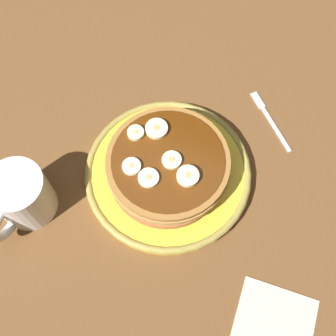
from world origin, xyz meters
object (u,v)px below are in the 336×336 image
at_px(banana_slice_1, 188,176).
at_px(banana_slice_3, 157,129).
at_px(coffee_mug, 21,197).
at_px(napkin, 274,326).
at_px(fork, 269,117).
at_px(banana_slice_4, 149,178).
at_px(banana_slice_2, 132,167).
at_px(banana_slice_5, 136,133).
at_px(banana_slice_0, 172,160).
at_px(pancake_stack, 169,167).
at_px(plate, 168,173).

distance_m(banana_slice_1, banana_slice_3, 0.09).
relative_size(coffee_mug, napkin, 1.10).
relative_size(napkin, fork, 1.06).
distance_m(banana_slice_4, napkin, 0.28).
distance_m(banana_slice_2, banana_slice_5, 0.06).
relative_size(banana_slice_0, banana_slice_3, 0.85).
bearing_deg(coffee_mug, fork, 137.90).
height_order(banana_slice_0, coffee_mug, coffee_mug).
distance_m(pancake_stack, banana_slice_2, 0.06).
bearing_deg(plate, napkin, 57.90).
bearing_deg(plate, pancake_stack, 48.01).
bearing_deg(banana_slice_5, napkin, 60.98).
bearing_deg(plate, banana_slice_1, 70.08).
height_order(plate, banana_slice_5, banana_slice_5).
distance_m(plate, napkin, 0.28).
bearing_deg(plate, banana_slice_3, -135.75).
xyz_separation_m(banana_slice_5, napkin, (0.17, 0.30, -0.06)).
height_order(pancake_stack, fork, pancake_stack).
xyz_separation_m(banana_slice_4, coffee_mug, (0.10, -0.16, -0.02)).
xyz_separation_m(pancake_stack, banana_slice_3, (-0.04, -0.04, 0.02)).
relative_size(plate, banana_slice_3, 7.59).
height_order(banana_slice_4, coffee_mug, coffee_mug).
bearing_deg(pancake_stack, napkin, 57.98).
bearing_deg(banana_slice_0, napkin, 57.25).
bearing_deg(banana_slice_5, banana_slice_1, 72.38).
height_order(banana_slice_3, coffee_mug, coffee_mug).
height_order(banana_slice_0, napkin, banana_slice_0).
distance_m(pancake_stack, banana_slice_4, 0.05).
relative_size(banana_slice_2, coffee_mug, 0.24).
bearing_deg(banana_slice_3, plate, 44.25).
xyz_separation_m(plate, pancake_stack, (0.00, 0.00, 0.03)).
bearing_deg(coffee_mug, banana_slice_1, 121.11).
bearing_deg(banana_slice_2, banana_slice_1, 104.07).
relative_size(pancake_stack, napkin, 1.84).
bearing_deg(pancake_stack, coffee_mug, -51.24).
height_order(banana_slice_1, banana_slice_5, banana_slice_1).
xyz_separation_m(banana_slice_4, banana_slice_5, (-0.06, -0.05, 0.00)).
relative_size(plate, banana_slice_0, 8.95).
height_order(pancake_stack, coffee_mug, coffee_mug).
relative_size(plate, pancake_stack, 1.33).
height_order(pancake_stack, banana_slice_4, banana_slice_4).
bearing_deg(coffee_mug, banana_slice_2, 129.58).
relative_size(banana_slice_3, banana_slice_5, 1.35).
relative_size(banana_slice_3, banana_slice_4, 1.12).
distance_m(pancake_stack, banana_slice_5, 0.07).
distance_m(banana_slice_3, banana_slice_5, 0.03).
bearing_deg(banana_slice_5, banana_slice_3, 127.95).
bearing_deg(banana_slice_2, coffee_mug, -50.42).
xyz_separation_m(banana_slice_0, banana_slice_5, (-0.02, -0.07, 0.00)).
bearing_deg(banana_slice_2, fork, 143.30).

